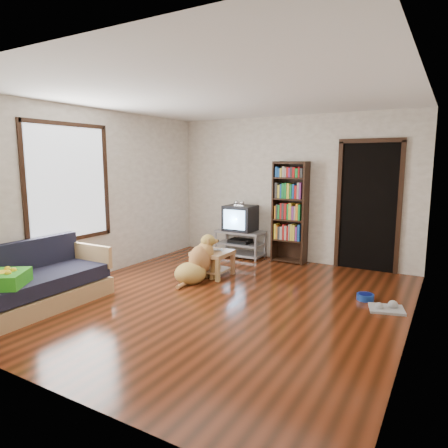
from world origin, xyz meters
The scene contains 18 objects.
ground centered at (0.00, 0.00, 0.00)m, with size 5.00×5.00×0.00m, color #5F2510.
ceiling centered at (0.00, 0.00, 2.60)m, with size 5.00×5.00×0.00m, color white.
wall_back centered at (0.00, 2.50, 1.30)m, with size 4.50×4.50×0.00m, color silver.
wall_front centered at (0.00, -2.50, 1.30)m, with size 4.50×4.50×0.00m, color silver.
wall_left centered at (-2.25, 0.00, 1.30)m, with size 5.00×5.00×0.00m, color silver.
wall_right centered at (2.25, 0.00, 1.30)m, with size 5.00×5.00×0.00m, color silver.
green_cushion centered at (-1.75, -1.85, 0.50)m, with size 0.48×0.48×0.16m, color green.
laptop centered at (-0.68, 0.86, 0.41)m, with size 0.35×0.22×0.03m, color #BBBBBF.
dog_bowl centered at (1.65, 0.94, 0.04)m, with size 0.22×0.22×0.08m, color navy.
grey_rag centered at (1.95, 0.69, 0.01)m, with size 0.40×0.32×0.03m, color #A0A0A0.
window centered at (-2.23, -0.50, 1.50)m, with size 0.03×1.46×1.70m.
doorway centered at (1.35, 2.48, 1.12)m, with size 1.03×0.05×2.19m.
tv_stand centered at (-0.90, 2.25, 0.27)m, with size 0.90×0.45×0.50m.
crt_tv centered at (-0.90, 2.27, 0.74)m, with size 0.55×0.52×0.58m.
bookshelf centered at (0.05, 2.34, 1.00)m, with size 0.60×0.30×1.80m.
sofa centered at (-1.87, -1.38, 0.26)m, with size 0.80×1.80×0.80m.
coffee_table centered at (-0.68, 0.89, 0.28)m, with size 0.55×0.55×0.40m.
dog centered at (-0.73, 0.53, 0.27)m, with size 0.61×0.87×0.73m.
Camera 1 is at (2.56, -4.34, 1.81)m, focal length 32.00 mm.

